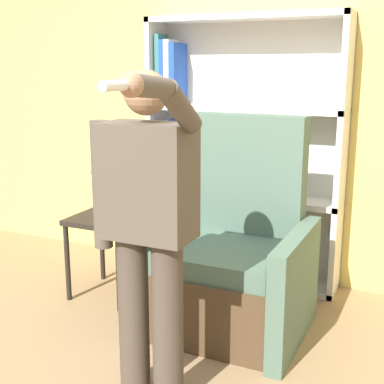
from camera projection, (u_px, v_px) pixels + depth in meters
The scene contains 6 objects.
wall_back at pixel (263, 95), 3.97m from camera, with size 8.00×0.06×2.80m.
bookcase at pixel (228, 153), 4.02m from camera, with size 1.47×0.28×1.96m.
armchair at pixel (229, 264), 3.34m from camera, with size 0.98×0.83×1.31m.
person_standing at pixel (147, 222), 2.46m from camera, with size 0.57×0.78×1.60m.
side_table at pixel (109, 229), 3.77m from camera, with size 0.48×0.48×0.58m.
table_lamp at pixel (106, 161), 3.65m from camera, with size 0.22×0.22×0.53m.
Camera 1 is at (1.23, -1.85, 1.61)m, focal length 50.00 mm.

